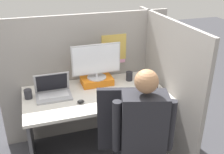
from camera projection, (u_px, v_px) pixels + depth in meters
The scene contains 13 objects.
cubicle_panel_back at pixel (87, 77), 3.06m from camera, with size 1.96×0.05×1.47m.
cubicle_panel_right at pixel (164, 86), 2.86m from camera, with size 0.04×1.42×1.47m.
desk at pixel (96, 108), 2.79m from camera, with size 1.46×0.76×0.73m.
paper_box at pixel (97, 81), 2.90m from camera, with size 0.34×0.22×0.07m.
monitor at pixel (96, 61), 2.80m from camera, with size 0.53×0.21×0.38m.
laptop at pixel (53, 92), 2.63m from camera, with size 0.35×0.24×0.24m.
mouse at pixel (81, 102), 2.52m from camera, with size 0.07×0.05×0.04m.
stapler at pixel (154, 85), 2.82m from camera, with size 0.05×0.12×0.05m.
carrot_toy at pixel (118, 99), 2.57m from camera, with size 0.04×0.13×0.04m.
office_chair at pixel (133, 151), 2.21m from camera, with size 0.58×0.62×1.05m.
person at pixel (148, 140), 1.99m from camera, with size 0.46×0.51×1.31m.
coffee_mug at pixel (129, 76), 2.97m from camera, with size 0.07×0.07×0.10m.
pen_cup at pixel (28, 94), 2.59m from camera, with size 0.08×0.08×0.09m.
Camera 1 is at (-0.57, -1.95, 2.02)m, focal length 42.00 mm.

